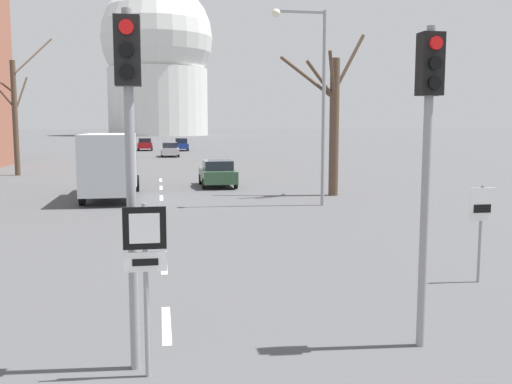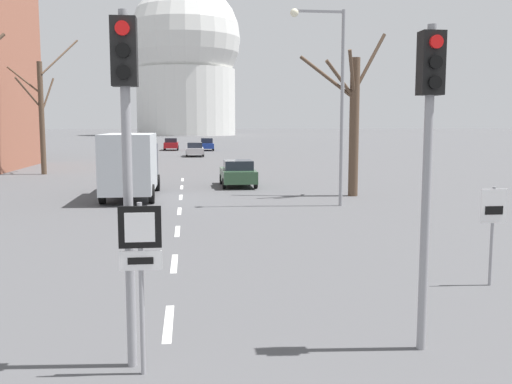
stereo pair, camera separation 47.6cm
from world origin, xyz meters
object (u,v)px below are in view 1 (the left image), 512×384
Objects in this scene: sedan_far_left at (218,173)px; delivery_truck at (111,164)px; sedan_near_right at (145,144)px; traffic_signal_centre_tall at (129,123)px; speed_limit_sign at (481,217)px; traffic_signal_near_right at (428,127)px; sedan_mid_centre at (181,144)px; route_sign_post at (145,260)px; sedan_near_left at (170,149)px; street_lamp_right at (314,87)px.

sedan_far_left is 7.21m from delivery_truck.
sedan_far_left is (5.16, -46.28, -0.07)m from sedan_near_right.
speed_limit_sign is at bearing 24.28° from traffic_signal_centre_tall.
traffic_signal_near_right reaches higher than sedan_mid_centre.
speed_limit_sign is at bearing 47.72° from traffic_signal_near_right.
sedan_near_left is at bearing 88.55° from route_sign_post.
sedan_mid_centre reaches higher than sedan_far_left.
speed_limit_sign reaches higher than sedan_near_right.
sedan_near_right is 46.56m from sedan_far_left.
delivery_truck reaches higher than route_sign_post.
street_lamp_right is at bearing 92.10° from speed_limit_sign.
traffic_signal_centre_tall reaches higher than sedan_mid_centre.
traffic_signal_centre_tall reaches higher than traffic_signal_near_right.
speed_limit_sign is 0.31× the size of delivery_truck.
street_lamp_right is 39.99m from sedan_near_left.
route_sign_post is 20.44m from delivery_truck.
delivery_truck reaches higher than speed_limit_sign.
sedan_near_left is 1.08× the size of sedan_far_left.
street_lamp_right is 10.07m from sedan_far_left.
street_lamp_right is 1.92× the size of sedan_mid_centre.
route_sign_post is at bearing -174.45° from traffic_signal_near_right.
traffic_signal_centre_tall is at bearing -113.93° from street_lamp_right.
traffic_signal_centre_tall is at bearing -178.66° from traffic_signal_near_right.
traffic_signal_centre_tall reaches higher than route_sign_post.
sedan_far_left is at bearing 81.35° from traffic_signal_centre_tall.
sedan_far_left is (2.12, -30.97, -0.01)m from sedan_near_left.
street_lamp_right is 2.02× the size of sedan_far_left.
route_sign_post reaches higher than sedan_mid_centre.
traffic_signal_centre_tall is 4.57m from traffic_signal_near_right.
speed_limit_sign is at bearing -83.43° from sedan_near_left.
traffic_signal_near_right reaches higher than speed_limit_sign.
sedan_near_right is at bearing 97.64° from speed_limit_sign.
sedan_near_left is (-2.97, 55.28, -2.77)m from traffic_signal_near_right.
speed_limit_sign is 67.89m from sedan_near_right.
route_sign_post is (-4.38, -0.43, -1.84)m from traffic_signal_near_right.
sedan_near_left is 13.90m from sedan_mid_centre.
sedan_near_right is 1.02× the size of sedan_mid_centre.
sedan_far_left is (-3.86, 21.00, -0.73)m from speed_limit_sign.
route_sign_post is at bearing -84.12° from delivery_truck.
sedan_near_right is 50.69m from delivery_truck.
street_lamp_right is at bearing 67.03° from route_sign_post.
sedan_mid_centre is 44.76m from sedan_far_left.
street_lamp_right is 1.88× the size of sedan_near_right.
sedan_mid_centre is at bearing 82.71° from sedan_near_left.
street_lamp_right is at bearing -85.96° from sedan_mid_centre.
sedan_near_right is at bearing 96.36° from sedan_far_left.
route_sign_post is 0.56× the size of sedan_near_left.
traffic_signal_near_right is 69.14m from sedan_mid_centre.
route_sign_post is 1.13× the size of speed_limit_sign.
route_sign_post reaches higher than sedan_near_left.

